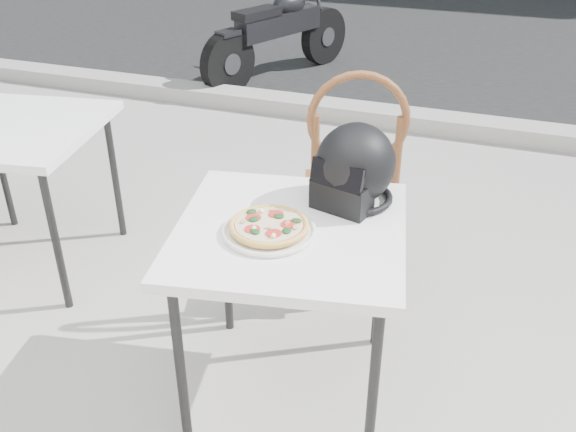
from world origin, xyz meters
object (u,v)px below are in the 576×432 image
(cafe_table_main, at_px, (290,244))
(pizza, at_px, (269,225))
(plate, at_px, (269,231))
(cafe_chair_main, at_px, (353,174))
(helmet, at_px, (354,169))
(motorcycle, at_px, (279,35))
(cafe_table_side, at_px, (11,138))

(cafe_table_main, height_order, pizza, pizza)
(plate, relative_size, cafe_chair_main, 0.35)
(helmet, distance_m, motorcycle, 3.86)
(motorcycle, bearing_deg, helmet, -41.89)
(plate, bearing_deg, motorcycle, 109.63)
(cafe_chair_main, bearing_deg, plate, 65.54)
(cafe_table_side, bearing_deg, pizza, -17.91)
(cafe_table_side, height_order, motorcycle, motorcycle)
(helmet, bearing_deg, plate, -108.08)
(pizza, xyz_separation_m, cafe_chair_main, (0.10, 0.78, -0.15))
(helmet, bearing_deg, cafe_chair_main, 117.94)
(helmet, bearing_deg, cafe_table_side, -170.49)
(cafe_table_side, relative_size, motorcycle, 0.55)
(cafe_table_main, xyz_separation_m, motorcycle, (-1.42, 3.76, -0.28))
(pizza, distance_m, cafe_chair_main, 0.80)
(plate, height_order, motorcycle, motorcycle)
(pizza, bearing_deg, cafe_chair_main, 82.59)
(plate, relative_size, pizza, 1.34)
(pizza, bearing_deg, cafe_table_side, 162.09)
(plate, relative_size, motorcycle, 0.23)
(plate, xyz_separation_m, cafe_chair_main, (0.10, 0.78, -0.13))
(pizza, relative_size, helmet, 0.80)
(pizza, height_order, motorcycle, motorcycle)
(plate, bearing_deg, cafe_table_side, 162.08)
(cafe_table_main, bearing_deg, helmet, 59.22)
(helmet, bearing_deg, pizza, -108.09)
(helmet, xyz_separation_m, cafe_chair_main, (-0.11, 0.46, -0.25))
(cafe_table_side, bearing_deg, helmet, -5.48)
(plate, xyz_separation_m, helmet, (0.21, 0.32, 0.12))
(cafe_table_main, bearing_deg, cafe_chair_main, 86.22)
(cafe_table_main, distance_m, helmet, 0.36)
(plate, bearing_deg, helmet, 56.93)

